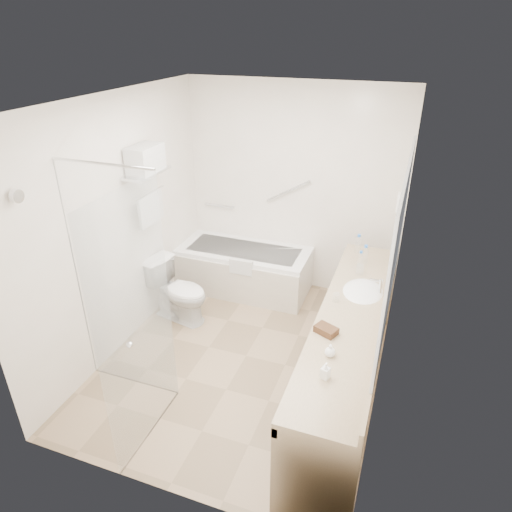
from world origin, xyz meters
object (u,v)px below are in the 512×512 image
(toilet, at_px, (179,291))
(amenity_basket, at_px, (326,330))
(vanity_counter, at_px, (350,334))
(bathtub, at_px, (244,269))
(water_bottle_left, at_px, (365,255))

(toilet, xyz_separation_m, amenity_basket, (1.82, -0.88, 0.53))
(vanity_counter, bearing_deg, amenity_basket, -114.56)
(bathtub, relative_size, water_bottle_left, 8.08)
(amenity_basket, bearing_deg, toilet, 154.27)
(water_bottle_left, bearing_deg, vanity_counter, -87.79)
(vanity_counter, height_order, amenity_basket, vanity_counter)
(toilet, bearing_deg, vanity_counter, -93.28)
(bathtub, height_order, amenity_basket, amenity_basket)
(toilet, distance_m, water_bottle_left, 2.07)
(bathtub, bearing_deg, toilet, -117.93)
(vanity_counter, distance_m, toilet, 2.07)
(toilet, bearing_deg, bathtub, -15.93)
(bathtub, distance_m, vanity_counter, 2.09)
(vanity_counter, relative_size, toilet, 3.80)
(amenity_basket, xyz_separation_m, water_bottle_left, (0.12, 1.30, 0.06))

